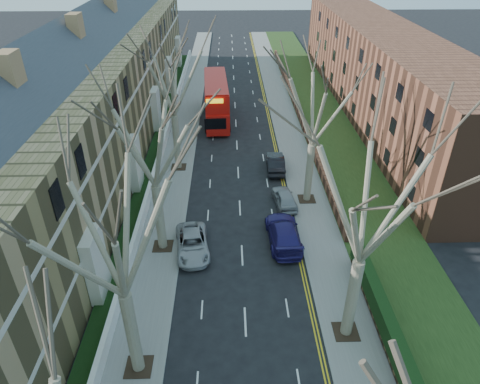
{
  "coord_description": "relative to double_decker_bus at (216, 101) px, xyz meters",
  "views": [
    {
      "loc": [
        -0.77,
        -8.33,
        19.76
      ],
      "look_at": [
        -0.05,
        18.73,
        2.96
      ],
      "focal_mm": 32.0,
      "sensor_mm": 36.0,
      "label": 1
    }
  ],
  "objects": [
    {
      "name": "car_left_far",
      "position": [
        -1.23,
        -24.68,
        -1.67
      ],
      "size": [
        2.84,
        5.1,
        1.35
      ],
      "primitive_type": "imported",
      "rotation": [
        0.0,
        0.0,
        0.13
      ],
      "color": "#9E9FA4",
      "rests_on": "ground"
    },
    {
      "name": "tree_right_far",
      "position": [
        7.98,
        -18.21,
        6.9
      ],
      "size": [
        10.15,
        10.15,
        14.22
      ],
      "color": "#736C52",
      "rests_on": "ground"
    },
    {
      "name": "tree_right_mid",
      "position": [
        7.98,
        -32.21,
        7.21
      ],
      "size": [
        10.5,
        10.5,
        14.71
      ],
      "color": "#736C52",
      "rests_on": "ground"
    },
    {
      "name": "grass_verge_right",
      "position": [
        12.78,
        -1.21,
        -2.19
      ],
      "size": [
        6.0,
        102.0,
        0.06
      ],
      "color": "#1E3413",
      "rests_on": "ground"
    },
    {
      "name": "double_decker_bus",
      "position": [
        0.0,
        0.0,
        0.0
      ],
      "size": [
        3.31,
        11.52,
        4.75
      ],
      "rotation": [
        0.0,
        0.0,
        3.19
      ],
      "color": "red",
      "rests_on": "ground"
    },
    {
      "name": "pavement_left",
      "position": [
        -3.72,
        -1.21,
        -2.28
      ],
      "size": [
        3.0,
        102.0,
        0.12
      ],
      "primitive_type": "cube",
      "color": "slate",
      "rests_on": "ground"
    },
    {
      "name": "car_right_far",
      "position": [
        5.83,
        -12.78,
        -1.59
      ],
      "size": [
        1.72,
        4.59,
        1.5
      ],
      "primitive_type": "imported",
      "rotation": [
        0.0,
        0.0,
        3.11
      ],
      "color": "black",
      "rests_on": "ground"
    },
    {
      "name": "front_wall_left",
      "position": [
        -5.37,
        -9.21,
        -1.72
      ],
      "size": [
        0.3,
        78.0,
        1.0
      ],
      "color": "white",
      "rests_on": "ground"
    },
    {
      "name": "car_right_near",
      "position": [
        5.35,
        -23.75,
        -1.54
      ],
      "size": [
        2.51,
        5.64,
        1.61
      ],
      "primitive_type": "imported",
      "rotation": [
        0.0,
        0.0,
        3.19
      ],
      "color": "navy",
      "rests_on": "ground"
    },
    {
      "name": "car_right_mid",
      "position": [
        5.98,
        -18.83,
        -1.67
      ],
      "size": [
        2.07,
        4.14,
        1.35
      ],
      "primitive_type": "imported",
      "rotation": [
        0.0,
        0.0,
        3.26
      ],
      "color": "gray",
      "rests_on": "ground"
    },
    {
      "name": "pavement_right",
      "position": [
        8.28,
        -1.21,
        -2.28
      ],
      "size": [
        3.0,
        102.0,
        0.12
      ],
      "primitive_type": "cube",
      "color": "slate",
      "rests_on": "ground"
    },
    {
      "name": "flats_right",
      "position": [
        19.74,
        2.79,
        2.64
      ],
      "size": [
        13.97,
        54.0,
        10.0
      ],
      "color": "brown",
      "rests_on": "ground"
    },
    {
      "name": "tree_left_mid",
      "position": [
        -3.42,
        -34.21,
        7.21
      ],
      "size": [
        10.5,
        10.5,
        14.71
      ],
      "color": "#736C52",
      "rests_on": "ground"
    },
    {
      "name": "terrace_left",
      "position": [
        -11.37,
        -9.21,
        3.19
      ],
      "size": [
        9.7,
        78.0,
        13.6
      ],
      "color": "olive",
      "rests_on": "ground"
    },
    {
      "name": "tree_left_far",
      "position": [
        -3.42,
        -24.21,
        6.9
      ],
      "size": [
        10.15,
        10.15,
        14.22
      ],
      "color": "#736C52",
      "rests_on": "ground"
    },
    {
      "name": "tree_left_dist",
      "position": [
        -3.42,
        -12.21,
        7.22
      ],
      "size": [
        10.5,
        10.5,
        14.71
      ],
      "color": "#736C52",
      "rests_on": "ground"
    }
  ]
}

